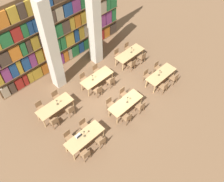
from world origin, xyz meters
name	(u,v)px	position (x,y,z in m)	size (l,w,h in m)	color
ground_plane	(111,97)	(0.00, 0.00, 0.00)	(40.00, 40.00, 0.00)	brown
bookshelf_bank	(60,29)	(0.01, 4.47, 2.67)	(9.75, 0.35, 5.50)	brown
pillar_left	(51,47)	(-1.60, 3.08, 3.00)	(0.64, 0.64, 6.00)	beige
pillar_center	(94,24)	(1.60, 3.08, 3.00)	(0.64, 0.64, 6.00)	beige
reading_table_0	(85,137)	(-3.18, -1.38, 0.65)	(2.15, 0.81, 0.73)	tan
chair_0	(86,154)	(-3.71, -2.07, 0.48)	(0.42, 0.40, 0.88)	olive
chair_1	(69,137)	(-3.71, -0.69, 0.48)	(0.42, 0.40, 0.88)	olive
chair_2	(101,141)	(-2.67, -2.07, 0.48)	(0.42, 0.40, 0.88)	olive
chair_3	(84,125)	(-2.67, -0.69, 0.48)	(0.42, 0.40, 0.88)	olive
desk_lamp_0	(84,133)	(-3.15, -1.37, 1.07)	(0.14, 0.14, 0.50)	brown
laptop	(79,136)	(-3.38, -1.17, 0.77)	(0.32, 0.22, 0.21)	silver
reading_table_1	(126,103)	(-0.08, -1.33, 0.65)	(2.15, 0.81, 0.73)	tan
chair_4	(127,118)	(-0.64, -2.02, 0.48)	(0.42, 0.40, 0.88)	olive
chair_5	(110,104)	(-0.64, -0.64, 0.48)	(0.42, 0.40, 0.88)	olive
chair_6	(141,107)	(0.47, -2.02, 0.48)	(0.42, 0.40, 0.88)	olive
chair_7	(123,93)	(0.47, -0.64, 0.48)	(0.42, 0.40, 0.88)	olive
desk_lamp_1	(128,99)	(0.01, -1.38, 1.07)	(0.14, 0.14, 0.50)	brown
reading_table_2	(161,75)	(3.15, -1.33, 0.65)	(2.15, 0.81, 0.73)	tan
chair_8	(164,87)	(2.62, -2.02, 0.48)	(0.42, 0.40, 0.88)	olive
chair_9	(147,75)	(2.62, -0.64, 0.48)	(0.42, 0.40, 0.88)	olive
chair_10	(174,78)	(3.67, -2.02, 0.48)	(0.42, 0.40, 0.88)	olive
chair_11	(157,67)	(3.67, -0.64, 0.48)	(0.42, 0.40, 0.88)	olive
desk_lamp_2	(160,72)	(2.96, -1.29, 1.06)	(0.14, 0.14, 0.48)	brown
reading_table_3	(55,107)	(-3.13, 1.29, 0.65)	(2.15, 0.81, 0.73)	tan
chair_12	(54,122)	(-3.70, 0.60, 0.48)	(0.42, 0.40, 0.88)	olive
chair_13	(40,107)	(-3.70, 1.98, 0.48)	(0.42, 0.40, 0.88)	olive
chair_14	(71,110)	(-2.58, 0.60, 0.48)	(0.42, 0.40, 0.88)	olive
chair_15	(56,96)	(-2.58, 1.98, 0.48)	(0.42, 0.40, 0.88)	olive
desk_lamp_3	(57,101)	(-2.94, 1.27, 1.00)	(0.14, 0.14, 0.41)	brown
reading_table_4	(97,78)	(0.06, 1.27, 0.65)	(2.15, 0.81, 0.73)	tan
chair_16	(98,91)	(-0.47, 0.58, 0.48)	(0.42, 0.40, 0.88)	olive
chair_17	(84,78)	(-0.47, 1.96, 0.48)	(0.42, 0.40, 0.88)	olive
chair_18	(111,81)	(0.61, 0.58, 0.48)	(0.42, 0.40, 0.88)	olive
chair_19	(96,70)	(0.61, 1.96, 0.48)	(0.42, 0.40, 0.88)	olive
desk_lamp_4	(92,76)	(-0.27, 1.30, 1.04)	(0.14, 0.14, 0.45)	brown
reading_table_5	(130,54)	(3.15, 1.39, 0.65)	(2.15, 0.81, 0.73)	tan
chair_20	(132,64)	(2.66, 0.70, 0.48)	(0.42, 0.40, 0.88)	olive
chair_21	(117,54)	(2.66, 2.08, 0.48)	(0.42, 0.40, 0.88)	olive
chair_22	(142,57)	(3.67, 0.70, 0.48)	(0.42, 0.40, 0.88)	olive
chair_23	(128,48)	(3.67, 2.08, 0.48)	(0.42, 0.40, 0.88)	olive
desk_lamp_5	(132,49)	(3.28, 1.36, 1.05)	(0.14, 0.14, 0.47)	brown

